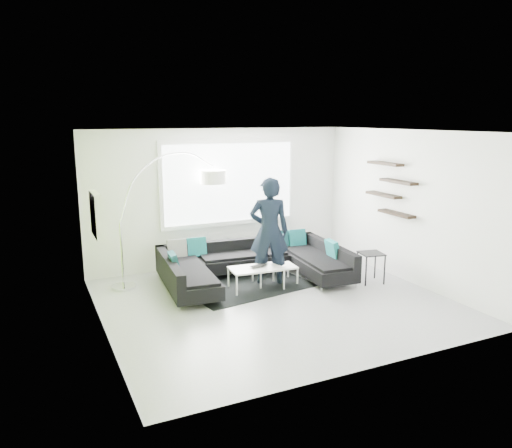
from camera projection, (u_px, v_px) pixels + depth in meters
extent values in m
plane|color=gray|center=(275.00, 302.00, 8.31)|extent=(5.50, 5.50, 0.00)
cube|color=white|center=(220.00, 197.00, 10.23)|extent=(5.50, 0.04, 2.80)
cube|color=white|center=(374.00, 259.00, 5.80)|extent=(5.50, 0.04, 2.80)
cube|color=white|center=(99.00, 237.00, 6.88)|extent=(0.04, 5.00, 2.80)
cube|color=white|center=(409.00, 207.00, 9.15)|extent=(0.04, 5.00, 2.80)
cube|color=silver|center=(277.00, 131.00, 7.72)|extent=(5.50, 5.00, 0.04)
cube|color=#7FB72D|center=(99.00, 237.00, 6.88)|extent=(0.01, 5.00, 2.80)
cube|color=white|center=(230.00, 183.00, 10.22)|extent=(2.96, 0.06, 1.68)
cube|color=white|center=(97.00, 214.00, 7.40)|extent=(0.12, 0.66, 0.66)
cube|color=black|center=(391.00, 188.00, 9.40)|extent=(0.20, 1.24, 0.95)
cube|color=black|center=(254.00, 273.00, 9.27)|extent=(3.47, 2.31, 0.35)
cube|color=black|center=(254.00, 257.00, 9.21)|extent=(3.47, 2.31, 0.26)
cube|color=#0C4C51|center=(254.00, 255.00, 9.20)|extent=(2.97, 0.41, 0.37)
cube|color=black|center=(245.00, 284.00, 9.16)|extent=(2.43, 1.93, 0.01)
cube|color=white|center=(266.00, 276.00, 9.05)|extent=(1.25, 0.79, 0.39)
cube|color=black|center=(371.00, 268.00, 9.25)|extent=(0.48, 0.48, 0.56)
imported|color=black|center=(269.00, 231.00, 9.07)|extent=(1.05, 0.97, 1.97)
imported|color=black|center=(260.00, 267.00, 8.88)|extent=(0.41, 0.35, 0.02)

